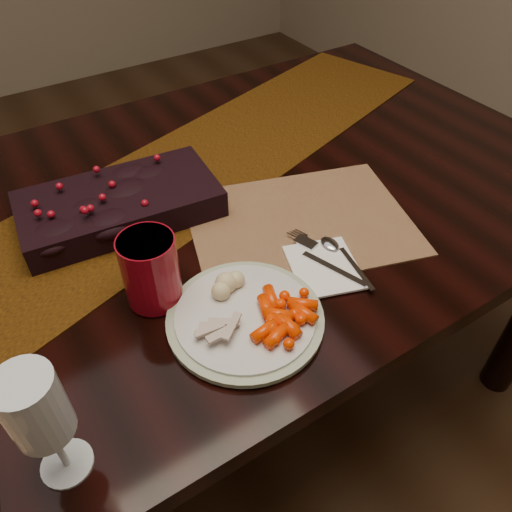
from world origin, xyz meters
TOP-DOWN VIEW (x-y plane):
  - floor at (0.00, 0.00)m, footprint 5.00×5.00m
  - dining_table at (0.00, 0.00)m, footprint 1.80×1.00m
  - table_runner at (0.05, 0.09)m, footprint 1.60×0.79m
  - centerpiece at (-0.10, 0.04)m, footprint 0.39×0.23m
  - placemat_main at (0.19, -0.17)m, footprint 0.50×0.42m
  - dinner_plate at (-0.04, -0.32)m, footprint 0.31×0.31m
  - baby_carrots at (0.01, -0.36)m, footprint 0.13×0.11m
  - mashed_potatoes at (-0.03, -0.26)m, footprint 0.09×0.08m
  - turkey_shreds at (-0.09, -0.33)m, footprint 0.08×0.07m
  - napkin at (0.14, -0.29)m, footprint 0.15×0.16m
  - fork at (0.15, -0.29)m, footprint 0.08×0.16m
  - spoon at (0.19, -0.31)m, footprint 0.06×0.14m
  - red_cup at (-0.13, -0.20)m, footprint 0.09×0.09m
  - wine_glass at (-0.35, -0.39)m, footprint 0.08×0.08m

SIDE VIEW (x-z plane):
  - floor at x=0.00m, z-range 0.00..0.00m
  - dining_table at x=0.00m, z-range 0.00..0.75m
  - table_runner at x=0.05m, z-range 0.75..0.75m
  - placemat_main at x=0.19m, z-range 0.75..0.75m
  - napkin at x=0.14m, z-range 0.75..0.76m
  - spoon at x=0.19m, z-range 0.76..0.76m
  - dinner_plate at x=-0.04m, z-range 0.75..0.77m
  - fork at x=0.15m, z-range 0.76..0.76m
  - turkey_shreds at x=-0.09m, z-range 0.77..0.79m
  - baby_carrots at x=0.01m, z-range 0.77..0.79m
  - centerpiece at x=-0.10m, z-range 0.75..0.83m
  - mashed_potatoes at x=-0.03m, z-range 0.77..0.81m
  - red_cup at x=-0.13m, z-range 0.75..0.88m
  - wine_glass at x=-0.35m, z-range 0.75..0.94m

